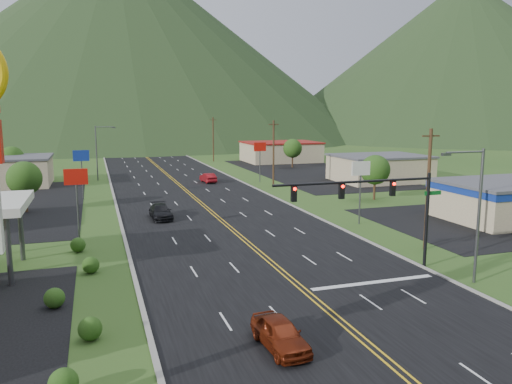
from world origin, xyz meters
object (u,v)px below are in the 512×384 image
object	(u,v)px
traffic_signal	(380,199)
car_dark_mid	(161,212)
streetlight_east	(475,207)
car_red_near	(280,334)
streetlight_west	(98,149)
car_red_far	(208,178)

from	to	relation	value
traffic_signal	car_dark_mid	xyz separation A→B (m)	(-12.40, 22.70, -4.59)
streetlight_east	traffic_signal	bearing A→B (deg)	139.61
car_red_near	car_dark_mid	bearing A→B (deg)	88.94
streetlight_west	car_dark_mid	size ratio (longest dim) A/B	1.76
streetlight_west	car_red_near	bearing A→B (deg)	-83.47
car_dark_mid	car_red_far	bearing A→B (deg)	65.99
streetlight_west	car_red_far	xyz separation A→B (m)	(16.55, -8.00, -4.44)
traffic_signal	car_red_near	bearing A→B (deg)	-140.66
traffic_signal	car_red_near	size ratio (longest dim) A/B	3.04
streetlight_east	car_dark_mid	size ratio (longest dim) A/B	1.76
streetlight_east	car_red_far	xyz separation A→B (m)	(-6.31, 52.00, -4.44)
car_red_near	streetlight_west	bearing A→B (deg)	92.46
traffic_signal	car_dark_mid	distance (m)	26.28
streetlight_east	car_red_near	xyz separation A→B (m)	(-15.44, -4.81, -4.45)
streetlight_east	car_red_far	distance (m)	52.57
streetlight_east	car_red_near	bearing A→B (deg)	-162.69
traffic_signal	car_dark_mid	size ratio (longest dim) A/B	2.56
car_red_near	car_dark_mid	xyz separation A→B (m)	(-1.66, 31.51, 0.01)
streetlight_west	car_red_far	size ratio (longest dim) A/B	2.01
car_dark_mid	car_red_far	world-z (taller)	car_dark_mid
streetlight_east	car_red_far	size ratio (longest dim) A/B	2.01
streetlight_east	streetlight_west	xyz separation A→B (m)	(-22.86, 60.00, 0.00)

